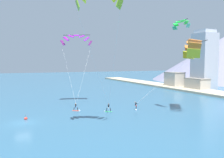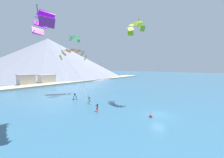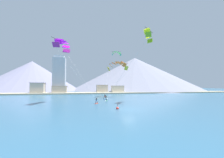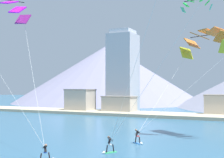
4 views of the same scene
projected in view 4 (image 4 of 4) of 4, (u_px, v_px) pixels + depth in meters
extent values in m
cube|color=#337FDB|center=(138.00, 143.00, 37.04)|extent=(1.44, 1.17, 0.07)
cylinder|color=black|center=(136.00, 139.00, 37.40)|extent=(0.28, 0.25, 0.77)
cylinder|color=black|center=(140.00, 140.00, 36.71)|extent=(0.28, 0.25, 0.77)
cube|color=red|center=(138.00, 136.00, 37.06)|extent=(0.38, 0.40, 0.12)
cylinder|color=black|center=(137.00, 133.00, 37.02)|extent=(0.43, 0.49, 0.65)
cylinder|color=black|center=(137.00, 132.00, 37.18)|extent=(0.38, 0.50, 0.42)
cylinder|color=black|center=(138.00, 132.00, 36.97)|extent=(0.38, 0.50, 0.42)
cylinder|color=black|center=(139.00, 132.00, 37.16)|extent=(0.45, 0.32, 0.03)
sphere|color=#9E7051|center=(136.00, 130.00, 36.96)|extent=(0.23, 0.23, 0.23)
cone|color=white|center=(142.00, 144.00, 36.29)|extent=(0.45, 0.47, 0.36)
cube|color=#33B266|center=(110.00, 152.00, 31.76)|extent=(1.07, 1.48, 0.07)
cylinder|color=black|center=(113.00, 148.00, 32.00)|extent=(0.23, 0.28, 0.75)
cylinder|color=black|center=(107.00, 149.00, 31.54)|extent=(0.23, 0.28, 0.75)
cube|color=white|center=(110.00, 144.00, 31.78)|extent=(0.39, 0.36, 0.12)
cylinder|color=black|center=(109.00, 141.00, 31.88)|extent=(0.50, 0.41, 0.63)
cylinder|color=black|center=(111.00, 139.00, 31.88)|extent=(0.51, 0.33, 0.41)
cylinder|color=black|center=(109.00, 139.00, 31.74)|extent=(0.51, 0.33, 0.41)
cylinder|color=black|center=(111.00, 140.00, 31.66)|extent=(0.28, 0.47, 0.03)
sphere|color=brown|center=(109.00, 137.00, 32.04)|extent=(0.23, 0.23, 0.23)
cone|color=white|center=(103.00, 153.00, 31.26)|extent=(0.46, 0.44, 0.36)
cylinder|color=black|center=(41.00, 157.00, 27.94)|extent=(0.22, 0.25, 0.69)
cylinder|color=black|center=(49.00, 156.00, 28.34)|extent=(0.22, 0.25, 0.69)
cube|color=blue|center=(45.00, 152.00, 28.15)|extent=(0.36, 0.34, 0.12)
cylinder|color=black|center=(45.00, 149.00, 28.10)|extent=(0.41, 0.37, 0.59)
cylinder|color=black|center=(44.00, 147.00, 28.13)|extent=(0.46, 0.34, 0.38)
cylinder|color=black|center=(46.00, 147.00, 28.25)|extent=(0.46, 0.34, 0.38)
cylinder|color=black|center=(44.00, 147.00, 28.34)|extent=(0.31, 0.45, 0.03)
sphere|color=#9E7051|center=(46.00, 145.00, 28.01)|extent=(0.21, 0.21, 0.21)
cube|color=gold|center=(186.00, 53.00, 45.68)|extent=(1.68, 2.51, 1.81)
cube|color=orange|center=(192.00, 43.00, 44.99)|extent=(2.18, 2.77, 1.62)
cube|color=orange|center=(200.00, 36.00, 43.86)|extent=(2.56, 2.88, 1.18)
cube|color=orange|center=(208.00, 32.00, 42.43)|extent=(2.76, 2.87, 0.57)
cube|color=orange|center=(217.00, 32.00, 40.94)|extent=(2.80, 2.71, 1.18)
cube|color=orange|center=(224.00, 37.00, 39.59)|extent=(2.66, 2.42, 1.62)
cylinder|color=black|center=(214.00, 34.00, 42.88)|extent=(7.24, 3.59, 0.10)
cylinder|color=silver|center=(164.00, 91.00, 41.49)|extent=(3.00, 10.85, 9.55)
cylinder|color=silver|center=(185.00, 92.00, 37.72)|extent=(9.70, 5.76, 9.55)
cylinder|color=silver|center=(166.00, 56.00, 27.41)|extent=(12.76, 3.74, 16.24)
cylinder|color=silver|center=(139.00, 54.00, 25.68)|extent=(9.67, 9.14, 16.24)
cube|color=#C211E4|center=(9.00, 2.00, 35.85)|extent=(2.30, 1.72, 0.95)
cube|color=#C211E4|center=(17.00, 10.00, 36.76)|extent=(2.26, 1.43, 1.27)
cube|color=#8E217F|center=(23.00, 19.00, 37.50)|extent=(2.19, 1.03, 1.44)
cylinder|color=silver|center=(1.00, 76.00, 30.43)|extent=(10.17, 0.75, 13.07)
cylinder|color=silver|center=(33.00, 77.00, 33.06)|extent=(8.06, 6.22, 13.07)
cube|color=#42B798|center=(183.00, 10.00, 41.66)|extent=(0.53, 1.02, 0.84)
cube|color=#1BD83C|center=(186.00, 5.00, 41.40)|extent=(0.71, 1.03, 0.77)
cube|color=#1BD83C|center=(191.00, 1.00, 41.10)|extent=(0.77, 1.04, 0.59)
cube|color=#1BD83C|center=(202.00, 0.00, 40.55)|extent=(0.90, 1.04, 0.59)
cube|color=#1BD83C|center=(207.00, 3.00, 40.38)|extent=(0.84, 1.03, 0.77)
cube|color=#42B798|center=(211.00, 7.00, 40.33)|extent=(0.66, 1.01, 0.84)
cylinder|color=black|center=(197.00, 0.00, 41.20)|extent=(3.53, 0.60, 0.10)
cube|color=tan|center=(201.00, 116.00, 67.75)|extent=(180.00, 10.00, 0.70)
cube|color=#B7AD9E|center=(119.00, 105.00, 79.42)|extent=(7.94, 4.88, 4.16)
cube|color=gray|center=(119.00, 97.00, 79.48)|extent=(8.25, 5.07, 0.30)
cube|color=beige|center=(221.00, 106.00, 70.70)|extent=(6.67, 4.25, 4.75)
cube|color=gray|center=(220.00, 95.00, 70.77)|extent=(6.93, 4.42, 0.30)
cube|color=#B7AD9E|center=(80.00, 101.00, 83.46)|extent=(6.77, 5.28, 5.93)
cube|color=gray|center=(80.00, 90.00, 83.55)|extent=(7.04, 5.50, 0.30)
cube|color=#A8ADB7|center=(123.00, 73.00, 83.78)|extent=(7.00, 7.00, 20.95)
cube|color=silver|center=(123.00, 32.00, 84.08)|extent=(5.60, 5.60, 1.20)
cone|color=gray|center=(108.00, 74.00, 139.53)|extent=(83.06, 83.06, 25.71)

